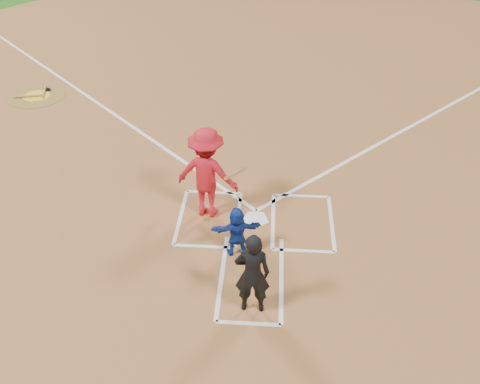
# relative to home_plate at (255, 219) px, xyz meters

# --- Properties ---
(ground) EXTENTS (120.00, 120.00, 0.00)m
(ground) POSITION_rel_home_plate_xyz_m (0.00, 0.00, -0.02)
(ground) COLOR #1B5415
(ground) RESTS_ON ground
(home_plate_dirt) EXTENTS (28.00, 28.00, 0.01)m
(home_plate_dirt) POSITION_rel_home_plate_xyz_m (0.00, 6.00, -0.01)
(home_plate_dirt) COLOR brown
(home_plate_dirt) RESTS_ON ground
(home_plate) EXTENTS (0.60, 0.60, 0.02)m
(home_plate) POSITION_rel_home_plate_xyz_m (0.00, 0.00, 0.00)
(home_plate) COLOR white
(home_plate) RESTS_ON home_plate_dirt
(on_deck_circle) EXTENTS (1.70, 1.70, 0.01)m
(on_deck_circle) POSITION_rel_home_plate_xyz_m (-6.84, 5.51, -0.00)
(on_deck_circle) COLOR brown
(on_deck_circle) RESTS_ON home_plate_dirt
(on_deck_logo) EXTENTS (0.80, 0.80, 0.00)m
(on_deck_logo) POSITION_rel_home_plate_xyz_m (-6.84, 5.51, 0.00)
(on_deck_logo) COLOR yellow
(on_deck_logo) RESTS_ON on_deck_circle
(on_deck_bat_a) EXTENTS (0.28, 0.83, 0.06)m
(on_deck_bat_a) POSITION_rel_home_plate_xyz_m (-6.69, 5.76, 0.03)
(on_deck_bat_a) COLOR olive
(on_deck_bat_a) RESTS_ON on_deck_circle
(on_deck_bat_b) EXTENTS (0.83, 0.27, 0.06)m
(on_deck_bat_b) POSITION_rel_home_plate_xyz_m (-7.04, 5.41, 0.03)
(on_deck_bat_b) COLOR #966237
(on_deck_bat_b) RESTS_ON on_deck_circle
(bat_weight_donut) EXTENTS (0.19, 0.19, 0.05)m
(bat_weight_donut) POSITION_rel_home_plate_xyz_m (-6.64, 5.91, 0.03)
(bat_weight_donut) COLOR black
(bat_weight_donut) RESTS_ON on_deck_circle
(catcher) EXTENTS (1.01, 0.52, 1.05)m
(catcher) POSITION_rel_home_plate_xyz_m (-0.32, -1.04, 0.52)
(catcher) COLOR #123298
(catcher) RESTS_ON home_plate_dirt
(umpire) EXTENTS (0.60, 0.40, 1.63)m
(umpire) POSITION_rel_home_plate_xyz_m (0.04, -2.44, 0.81)
(umpire) COLOR black
(umpire) RESTS_ON home_plate_dirt
(chalk_markings) EXTENTS (28.35, 17.32, 0.01)m
(chalk_markings) POSITION_rel_home_plate_xyz_m (0.00, 5.29, -0.01)
(chalk_markings) COLOR white
(chalk_markings) RESTS_ON home_plate_dirt
(batter_at_plate) EXTENTS (1.52, 1.05, 2.01)m
(batter_at_plate) POSITION_rel_home_plate_xyz_m (-1.01, 0.18, 1.00)
(batter_at_plate) COLOR red
(batter_at_plate) RESTS_ON home_plate_dirt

